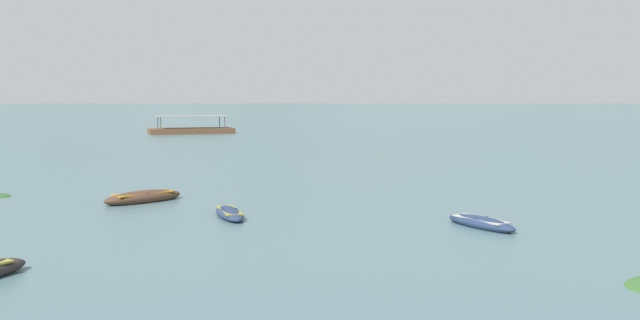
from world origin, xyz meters
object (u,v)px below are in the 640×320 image
Objects in this scene: ferry_0 at (191,130)px; rowboat_2 at (229,213)px; rowboat_5 at (481,223)px; rowboat_8 at (143,197)px.

rowboat_2 is at bearing -79.12° from ferry_0.
rowboat_8 reaches higher than rowboat_5.
ferry_0 is (-12.19, 63.42, 0.31)m from rowboat_2.
rowboat_2 is 0.27× the size of ferry_0.
ferry_0 is at bearing 100.88° from rowboat_2.
rowboat_5 is 68.98m from ferry_0.
rowboat_8 is (-13.08, 6.07, 0.05)m from rowboat_5.
rowboat_2 is 5.64m from rowboat_8.
rowboat_5 is 14.42m from rowboat_8.
rowboat_2 is 1.05× the size of rowboat_5.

